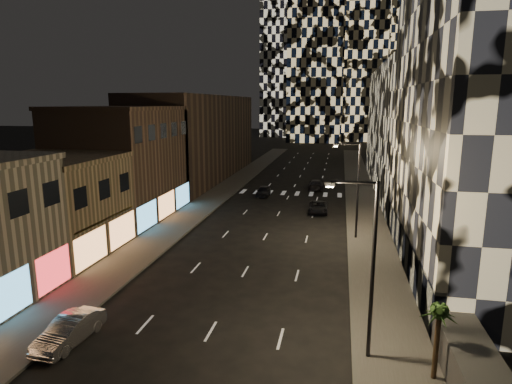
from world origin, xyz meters
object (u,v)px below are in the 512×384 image
at_px(streetlight_far, 356,184).
at_px(palm_tree, 439,318).
at_px(streetlight_near, 368,258).
at_px(car_silver_parked, 69,330).
at_px(car_dark_midlane, 263,191).
at_px(car_dark_rightlane, 318,207).
at_px(car_dark_oncoming, 316,185).

distance_m(streetlight_far, palm_tree, 21.55).
relative_size(streetlight_near, car_silver_parked, 2.02).
distance_m(streetlight_near, car_dark_midlane, 39.40).
distance_m(streetlight_far, car_dark_rightlane, 11.08).
xyz_separation_m(car_dark_rightlane, palm_tree, (6.97, -30.49, 2.52)).
relative_size(streetlight_near, streetlight_far, 1.00).
distance_m(streetlight_near, streetlight_far, 20.00).
bearing_deg(car_dark_midlane, car_dark_rightlane, -44.75).
bearing_deg(streetlight_near, car_dark_oncoming, 96.38).
height_order(streetlight_far, car_dark_oncoming, streetlight_far).
xyz_separation_m(streetlight_near, car_dark_midlane, (-11.85, 37.29, -4.64)).
bearing_deg(car_silver_parked, car_dark_oncoming, 81.47).
bearing_deg(palm_tree, car_silver_parked, -178.76).
xyz_separation_m(streetlight_near, palm_tree, (3.15, -1.21, -2.18)).
bearing_deg(palm_tree, streetlight_far, 98.43).
relative_size(streetlight_far, car_silver_parked, 2.02).
height_order(streetlight_near, car_dark_oncoming, streetlight_near).
bearing_deg(car_dark_oncoming, streetlight_near, 96.91).
bearing_deg(streetlight_far, palm_tree, -81.57).
bearing_deg(palm_tree, car_dark_rightlane, 102.88).
relative_size(car_dark_midlane, car_dark_rightlane, 0.88).
bearing_deg(streetlight_near, streetlight_far, 90.00).
distance_m(streetlight_far, car_dark_midlane, 21.47).
relative_size(car_silver_parked, car_dark_oncoming, 0.85).
bearing_deg(car_dark_oncoming, car_dark_midlane, 41.89).
height_order(streetlight_near, palm_tree, streetlight_near).
xyz_separation_m(car_dark_midlane, car_dark_rightlane, (8.03, -8.00, -0.05)).
bearing_deg(car_silver_parked, streetlight_near, 10.64).
bearing_deg(car_dark_rightlane, car_dark_oncoming, 92.06).
xyz_separation_m(car_dark_oncoming, car_dark_rightlane, (1.03, -14.17, -0.10)).
bearing_deg(car_silver_parked, palm_tree, 5.92).
bearing_deg(car_dark_oncoming, palm_tree, 100.69).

